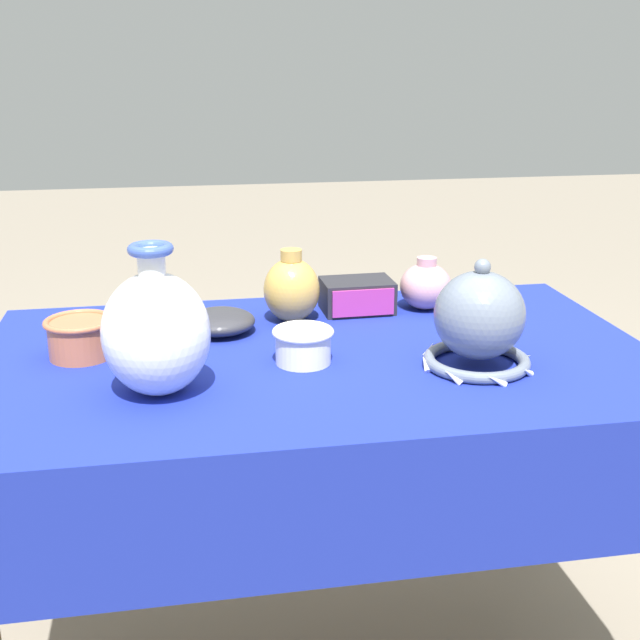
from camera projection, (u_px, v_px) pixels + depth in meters
display_table at (321, 389)px, 1.55m from camera, size 1.29×0.78×0.73m
vase_tall_bulbous at (156, 332)px, 1.33m from camera, size 0.18×0.18×0.26m
vase_dome_bell at (479, 323)px, 1.45m from camera, size 0.21×0.21×0.21m
mosaic_tile_box at (357, 296)px, 1.79m from camera, size 0.16×0.12×0.07m
cup_wide_terracotta at (80, 336)px, 1.51m from camera, size 0.13×0.13×0.08m
cup_wide_ivory at (303, 344)px, 1.49m from camera, size 0.12×0.12×0.07m
jar_round_ochre at (292, 289)px, 1.71m from camera, size 0.12×0.12×0.16m
jar_round_rose at (426, 286)px, 1.80m from camera, size 0.12×0.12×0.12m
bowl_shallow_charcoal at (220, 321)px, 1.65m from camera, size 0.15×0.15×0.05m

